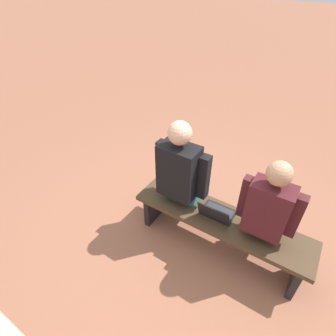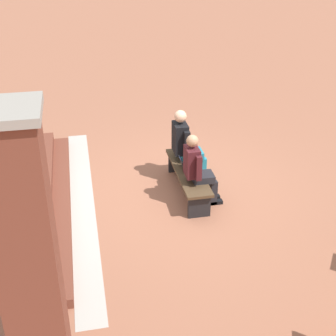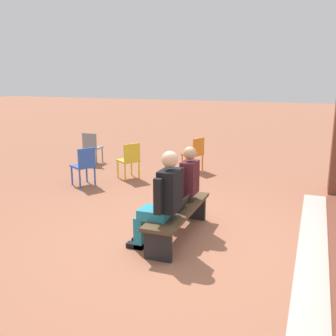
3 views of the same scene
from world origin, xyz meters
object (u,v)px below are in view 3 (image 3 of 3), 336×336
object	(u,v)px
bench	(179,214)
plastic_chair_near_bench_left	(195,152)
laptop	(178,206)
plastic_chair_far_right	(84,164)
person_student	(183,185)
plastic_chair_far_left	(130,159)
person_adult	(162,198)
plastic_chair_by_pillar	(92,146)

from	to	relation	value
bench	plastic_chair_near_bench_left	distance (m)	4.10
laptop	plastic_chair_far_right	world-z (taller)	plastic_chair_far_right
bench	person_student	world-z (taller)	person_student
laptop	plastic_chair_far_left	distance (m)	3.52
person_adult	plastic_chair_by_pillar	xyz separation A→B (m)	(-4.30, -3.73, -0.25)
bench	plastic_chair_by_pillar	size ratio (longest dim) A/B	2.14
bench	person_adult	world-z (taller)	person_adult
plastic_chair_by_pillar	plastic_chair_near_bench_left	bearing A→B (deg)	93.18
plastic_chair_near_bench_left	person_adult	bearing A→B (deg)	11.30
laptop	plastic_chair_near_bench_left	world-z (taller)	plastic_chair_near_bench_left
laptop	plastic_chair_far_right	size ratio (longest dim) A/B	0.38
person_student	plastic_chair_near_bench_left	world-z (taller)	person_student
plastic_chair_far_left	plastic_chair_by_pillar	bearing A→B (deg)	-123.15
person_adult	plastic_chair_far_left	bearing A→B (deg)	-147.31
person_student	plastic_chair_by_pillar	world-z (taller)	person_student
person_student	plastic_chair_far_right	size ratio (longest dim) A/B	1.55
plastic_chair_by_pillar	plastic_chair_far_right	xyz separation A→B (m)	(1.93, 1.00, 0.00)
person_adult	person_student	bearing A→B (deg)	179.65
bench	laptop	world-z (taller)	laptop
bench	person_student	distance (m)	0.53
person_adult	plastic_chair_far_right	xyz separation A→B (m)	(-2.37, -2.73, -0.25)
bench	plastic_chair_by_pillar	xyz separation A→B (m)	(-3.83, -3.80, 0.13)
plastic_chair_far_left	plastic_chair_near_bench_left	world-z (taller)	same
person_student	plastic_chair_by_pillar	distance (m)	5.08
plastic_chair_near_bench_left	laptop	bearing A→B (deg)	13.57
person_student	plastic_chair_far_left	distance (m)	3.14
person_adult	plastic_chair_by_pillar	distance (m)	5.70
plastic_chair_far_left	plastic_chair_far_right	distance (m)	1.07
plastic_chair_far_right	person_adult	bearing A→B (deg)	48.95
bench	person_adult	size ratio (longest dim) A/B	1.30
plastic_chair_far_right	plastic_chair_near_bench_left	world-z (taller)	same
person_adult	plastic_chair_near_bench_left	xyz separation A→B (m)	(-4.46, -0.89, -0.25)
person_adult	laptop	xyz separation A→B (m)	(-0.43, 0.08, -0.24)
person_student	plastic_chair_near_bench_left	distance (m)	3.71
person_adult	plastic_chair_far_right	bearing A→B (deg)	-131.05
person_student	laptop	size ratio (longest dim) A/B	4.06
person_adult	laptop	world-z (taller)	person_adult
bench	laptop	distance (m)	0.15
plastic_chair_by_pillar	plastic_chair_near_bench_left	xyz separation A→B (m)	(-0.16, 2.84, 0.00)
bench	plastic_chair_far_right	world-z (taller)	plastic_chair_far_right
plastic_chair_far_right	plastic_chair_near_bench_left	size ratio (longest dim) A/B	1.00
laptop	plastic_chair_near_bench_left	bearing A→B (deg)	-166.43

